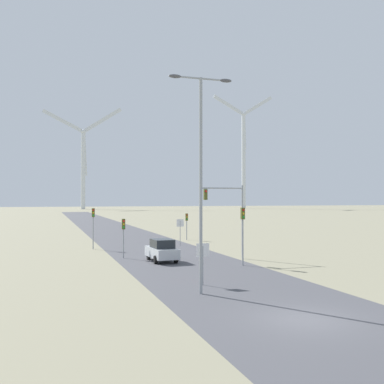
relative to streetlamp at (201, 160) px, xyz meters
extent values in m
plane|color=gray|center=(2.54, -6.16, -7.23)|extent=(600.00, 600.00, 0.00)
cube|color=#47474C|center=(2.54, 41.84, -7.23)|extent=(10.00, 240.00, 0.01)
cylinder|color=#93999E|center=(0.00, 0.00, -1.38)|extent=(0.18, 0.18, 11.70)
cylinder|color=#93999E|center=(0.00, 0.00, 4.42)|extent=(2.91, 0.10, 0.10)
ellipsoid|color=#4C4C51|center=(-1.46, 0.00, 4.42)|extent=(0.70, 0.32, 0.20)
ellipsoid|color=#4C4C51|center=(1.46, 0.00, 4.42)|extent=(0.70, 0.32, 0.20)
cylinder|color=#93999E|center=(0.91, 2.29, -6.08)|extent=(0.07, 0.07, 2.31)
cube|color=white|center=(0.91, 2.27, -5.16)|extent=(0.81, 0.01, 0.81)
cube|color=red|center=(0.91, 2.29, -5.16)|extent=(0.76, 0.02, 0.76)
cylinder|color=#93999E|center=(6.07, 24.53, -5.88)|extent=(0.07, 0.07, 2.72)
cube|color=white|center=(6.07, 24.51, -4.75)|extent=(0.81, 0.01, 0.81)
cube|color=red|center=(6.07, 24.53, -4.75)|extent=(0.76, 0.02, 0.76)
cylinder|color=#93999E|center=(-1.60, 15.87, -5.54)|extent=(0.11, 0.11, 3.40)
cube|color=#4C511E|center=(-1.60, 15.87, -4.29)|extent=(0.28, 0.24, 0.90)
sphere|color=red|center=(-1.60, 15.74, -4.02)|extent=(0.16, 0.16, 0.16)
sphere|color=gold|center=(-1.60, 15.74, -4.29)|extent=(0.16, 0.16, 0.16)
sphere|color=green|center=(-1.60, 15.74, -4.56)|extent=(0.16, 0.16, 0.16)
cylinder|color=#93999E|center=(6.47, 8.80, -5.01)|extent=(0.11, 0.11, 4.45)
cube|color=#4C511E|center=(6.47, 8.80, -3.24)|extent=(0.28, 0.24, 0.90)
sphere|color=red|center=(6.47, 8.67, -2.97)|extent=(0.16, 0.16, 0.16)
sphere|color=gold|center=(6.47, 8.67, -3.24)|extent=(0.16, 0.16, 0.16)
sphere|color=green|center=(6.47, 8.67, -3.51)|extent=(0.16, 0.16, 0.16)
cylinder|color=#93999E|center=(-3.41, 23.74, -5.15)|extent=(0.11, 0.11, 4.17)
cube|color=#4C511E|center=(-3.41, 23.74, -3.51)|extent=(0.28, 0.24, 0.90)
sphere|color=red|center=(-3.41, 23.61, -3.24)|extent=(0.16, 0.16, 0.16)
sphere|color=gold|center=(-3.41, 23.61, -3.51)|extent=(0.16, 0.16, 0.16)
sphere|color=green|center=(-3.41, 23.61, -3.78)|extent=(0.16, 0.16, 0.16)
cylinder|color=#93999E|center=(8.70, 30.58, -5.57)|extent=(0.11, 0.11, 3.32)
cube|color=#4C511E|center=(8.70, 30.58, -4.36)|extent=(0.28, 0.24, 0.90)
sphere|color=red|center=(8.70, 30.44, -4.09)|extent=(0.16, 0.16, 0.16)
sphere|color=gold|center=(8.70, 30.44, -4.36)|extent=(0.16, 0.16, 0.16)
sphere|color=green|center=(8.70, 30.44, -4.63)|extent=(0.16, 0.16, 0.16)
cylinder|color=#93999E|center=(8.04, 12.35, -4.09)|extent=(0.14, 0.14, 6.29)
cylinder|color=#93999E|center=(6.06, 12.35, -1.19)|extent=(3.95, 0.12, 0.12)
cube|color=#4C511E|center=(4.68, 12.35, -1.74)|extent=(0.28, 0.24, 0.90)
sphere|color=red|center=(4.68, 12.21, -1.47)|extent=(0.18, 0.18, 0.18)
cube|color=#B7BCC1|center=(1.08, 12.91, -6.50)|extent=(2.02, 4.19, 0.80)
cube|color=#1E2328|center=(1.08, 12.76, -5.75)|extent=(1.67, 2.18, 0.70)
cylinder|color=black|center=(0.25, 14.18, -6.90)|extent=(0.22, 0.66, 0.66)
cylinder|color=black|center=(1.90, 14.18, -6.90)|extent=(0.22, 0.66, 0.66)
cylinder|color=black|center=(0.25, 11.64, -6.90)|extent=(0.22, 0.66, 0.66)
cylinder|color=black|center=(1.90, 11.64, -6.90)|extent=(0.22, 0.66, 0.66)
cylinder|color=silver|center=(9.66, 212.40, 12.64)|extent=(2.20, 2.20, 39.74)
sphere|color=silver|center=(9.66, 212.40, 32.51)|extent=(2.60, 2.60, 2.60)
cube|color=silver|center=(10.22, 212.31, 20.94)|extent=(2.90, 0.93, 21.94)
cube|color=silver|center=(19.29, 210.90, 38.78)|extent=(19.21, 3.48, 13.35)
cube|color=silver|center=(-0.52, 213.99, 37.81)|extent=(20.11, 3.62, 11.61)
cylinder|color=silver|center=(96.35, 205.75, 19.04)|extent=(2.20, 2.20, 52.55)
sphere|color=silver|center=(96.35, 205.75, 45.32)|extent=(2.60, 2.60, 2.60)
cube|color=silver|center=(104.96, 205.20, 50.63)|extent=(17.09, 1.59, 11.49)
cube|color=silver|center=(87.45, 206.32, 50.13)|extent=(17.55, 1.62, 10.59)
cube|color=silver|center=(96.64, 205.74, 35.18)|extent=(2.37, 0.65, 19.02)
camera|label=1|loc=(-7.91, -22.90, -2.14)|focal=42.00mm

